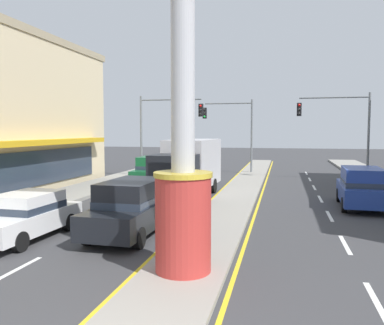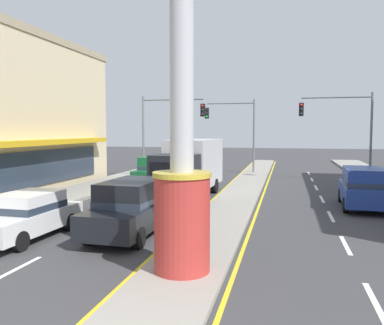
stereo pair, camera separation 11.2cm
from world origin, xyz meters
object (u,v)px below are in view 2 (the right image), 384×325
Objects in this scene: suv_near_left_lane at (132,207)px; suv_near_right_lane at (156,170)px; district_sign at (182,114)px; traffic_light_right_side at (344,121)px; suv_mid_left_lane at (363,187)px; box_truck_far_right_lane at (190,166)px; traffic_light_left_side at (165,122)px; traffic_light_median_far at (236,124)px; sedan_far_left_oncoming at (27,215)px.

suv_near_right_lane is at bearing 104.69° from suv_near_left_lane.
district_sign is 20.90m from traffic_light_right_side.
traffic_light_right_side is 1.32× the size of suv_mid_left_lane.
traffic_light_right_side reaches higher than box_truck_far_right_lane.
box_truck_far_right_lane is (-8.93, -8.04, -2.55)m from traffic_light_right_side.
traffic_light_left_side is 1.00× the size of traffic_light_median_far.
suv_near_right_lane is (-4.35, -8.30, -3.21)m from traffic_light_median_far.
box_truck_far_right_lane is (-0.95, -12.50, -2.50)m from traffic_light_median_far.
suv_near_right_lane is at bearing -85.02° from traffic_light_left_side.
traffic_light_right_side is 12.28m from box_truck_far_right_lane.
traffic_light_right_side is at bearing 72.45° from district_sign.
traffic_light_right_side is at bearing 17.28° from suv_near_right_lane.
district_sign is at bearing -107.55° from traffic_light_right_side.
suv_mid_left_lane is at bearing -91.75° from traffic_light_right_side.
suv_near_right_lane is 1.07× the size of sedan_far_left_oncoming.
suv_mid_left_lane is (8.64, -1.41, -0.71)m from box_truck_far_right_lane.
box_truck_far_right_lane is 8.43m from suv_near_left_lane.
traffic_light_median_far reaches higher than suv_near_right_lane.
traffic_light_left_side is 0.88× the size of box_truck_far_right_lane.
traffic_light_left_side is 15.52m from suv_mid_left_lane.
sedan_far_left_oncoming is at bearing -89.98° from suv_near_right_lane.
sedan_far_left_oncoming is (-3.30, -1.17, -0.20)m from suv_near_left_lane.
suv_mid_left_lane is (6.01, 10.47, -3.04)m from district_sign.
suv_near_left_lane is at bearing -90.60° from box_truck_far_right_lane.
traffic_light_median_far is 16.22m from suv_mid_left_lane.
traffic_light_right_side is 19.03m from suv_near_left_lane.
traffic_light_left_side is 6.85m from traffic_light_median_far.
traffic_light_right_side is at bearing -29.24° from traffic_light_median_far.
district_sign is at bearing -21.03° from sedan_far_left_oncoming.
traffic_light_median_far is at bearing 62.35° from suv_near_right_lane.
traffic_light_right_side is 21.77m from sedan_far_left_oncoming.
box_truck_far_right_lane reaches higher than suv_mid_left_lane.
traffic_light_median_far is 0.88× the size of box_truck_far_right_lane.
traffic_light_left_side is 1.32× the size of suv_mid_left_lane.
sedan_far_left_oncoming is (0.00, -13.78, -0.20)m from suv_near_right_lane.
district_sign reaches higher than suv_near_left_lane.
traffic_light_right_side is 1.42× the size of sedan_far_left_oncoming.
box_truck_far_right_lane is 1.49× the size of suv_mid_left_lane.
traffic_light_right_side is at bearing 2.68° from traffic_light_left_side.
traffic_light_right_side is at bearing 42.00° from box_truck_far_right_lane.
traffic_light_right_side reaches higher than suv_near_left_lane.
traffic_light_median_far is 1.33× the size of suv_near_right_lane.
suv_near_left_lane is at bearing -75.31° from suv_near_right_lane.
suv_mid_left_lane is at bearing 38.70° from suv_near_left_lane.
traffic_light_right_side is at bearing 61.26° from suv_near_left_lane.
traffic_light_median_far is (-1.67, 24.38, 0.17)m from district_sign.
traffic_light_left_side reaches higher than box_truck_far_right_lane.
box_truck_far_right_lane is at bearing -51.12° from suv_near_right_lane.
box_truck_far_right_lane is (3.68, -7.45, -2.55)m from traffic_light_left_side.
suv_near_left_lane is at bearing -77.25° from traffic_light_left_side.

